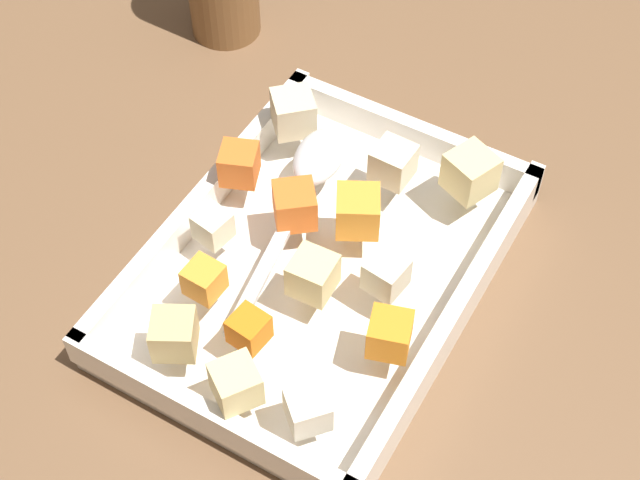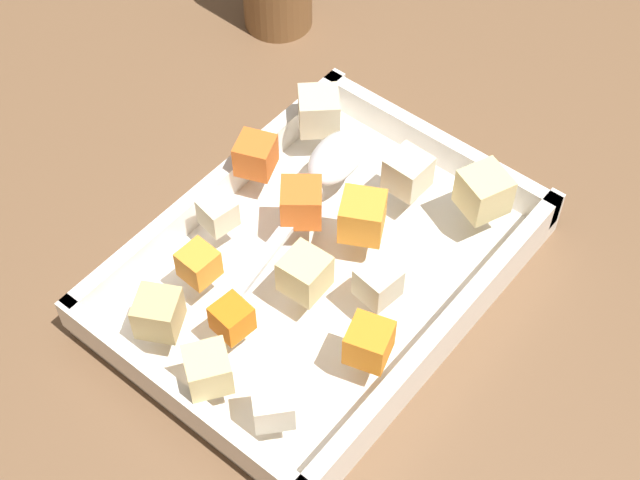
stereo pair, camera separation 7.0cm
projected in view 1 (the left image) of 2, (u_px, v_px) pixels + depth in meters
ground_plane at (337, 286)px, 0.74m from camera, size 4.00×4.00×0.00m
baking_dish at (320, 272)px, 0.73m from camera, size 0.32×0.23×0.04m
carrot_chunk_near_spoon at (295, 205)px, 0.71m from camera, size 0.04×0.04×0.03m
carrot_chunk_rim_edge at (249, 329)px, 0.65m from camera, size 0.03×0.03×0.02m
carrot_chunk_near_right at (361, 213)px, 0.71m from camera, size 0.04×0.04×0.03m
carrot_chunk_back_center at (239, 164)px, 0.74m from camera, size 0.04×0.04×0.03m
carrot_chunk_far_right at (390, 334)px, 0.64m from camera, size 0.04×0.04×0.03m
carrot_chunk_near_left at (204, 280)px, 0.67m from camera, size 0.03×0.03×0.02m
potato_chunk_corner_sw at (308, 273)px, 0.67m from camera, size 0.03×0.03×0.03m
potato_chunk_mid_left at (293, 112)px, 0.77m from camera, size 0.05×0.05×0.03m
potato_chunk_heap_side at (213, 226)px, 0.70m from camera, size 0.03×0.03×0.02m
potato_chunk_far_left at (174, 334)px, 0.64m from camera, size 0.04×0.04×0.03m
potato_chunk_center at (470, 172)px, 0.73m from camera, size 0.04×0.04×0.03m
potato_chunk_heap_top at (391, 162)px, 0.74m from camera, size 0.03×0.03×0.03m
potato_chunk_corner_ne at (239, 385)px, 0.62m from camera, size 0.04×0.04×0.03m
parsnip_chunk_mid_right at (308, 409)px, 0.61m from camera, size 0.04×0.04×0.03m
parsnip_chunk_front_center at (386, 274)px, 0.68m from camera, size 0.03×0.03×0.03m
serving_spoon at (313, 169)px, 0.74m from camera, size 0.21×0.06×0.02m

